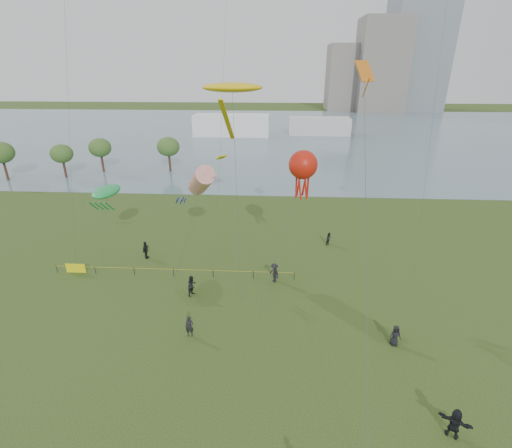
{
  "coord_description": "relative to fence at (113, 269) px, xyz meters",
  "views": [
    {
      "loc": [
        1.5,
        -16.49,
        19.43
      ],
      "look_at": [
        0.0,
        10.0,
        8.0
      ],
      "focal_mm": 26.0,
      "sensor_mm": 36.0,
      "label": 1
    }
  ],
  "objects": [
    {
      "name": "ground_plane",
      "position": [
        14.65,
        -14.98,
        -0.55
      ],
      "size": [
        400.0,
        400.0,
        0.0
      ],
      "primitive_type": "plane",
      "color": "#243912"
    },
    {
      "name": "lake",
      "position": [
        14.65,
        85.02,
        -0.53
      ],
      "size": [
        400.0,
        120.0,
        0.08
      ],
      "primitive_type": "cube",
      "color": "slate",
      "rests_on": "ground_plane"
    },
    {
      "name": "building_mid",
      "position": [
        60.65,
        147.02,
        18.45
      ],
      "size": [
        20.0,
        20.0,
        38.0
      ],
      "primitive_type": "cube",
      "color": "slate",
      "rests_on": "ground_plane"
    },
    {
      "name": "building_low",
      "position": [
        46.65,
        153.02,
        13.45
      ],
      "size": [
        16.0,
        18.0,
        28.0
      ],
      "primitive_type": "cube",
      "color": "slate",
      "rests_on": "ground_plane"
    },
    {
      "name": "pavilion_left",
      "position": [
        2.65,
        80.02,
        2.45
      ],
      "size": [
        22.0,
        8.0,
        6.0
      ],
      "primitive_type": "cube",
      "color": "white",
      "rests_on": "ground_plane"
    },
    {
      "name": "pavilion_right",
      "position": [
        28.65,
        83.02,
        1.95
      ],
      "size": [
        18.0,
        7.0,
        5.0
      ],
      "primitive_type": "cube",
      "color": "silver",
      "rests_on": "ground_plane"
    },
    {
      "name": "trees",
      "position": [
        -19.81,
        35.37,
        4.26
      ],
      "size": [
        32.52,
        11.8,
        6.94
      ],
      "color": "#372319",
      "rests_on": "ground_plane"
    },
    {
      "name": "fence",
      "position": [
        0.0,
        0.0,
        0.0
      ],
      "size": [
        24.07,
        0.07,
        1.05
      ],
      "color": "black",
      "rests_on": "ground_plane"
    },
    {
      "name": "spectator_a",
      "position": [
        8.73,
        -3.17,
        0.42
      ],
      "size": [
        1.09,
        1.18,
        1.95
      ],
      "primitive_type": "imported",
      "rotation": [
        0.0,
        0.0,
        1.1
      ],
      "color": "black",
      "rests_on": "ground_plane"
    },
    {
      "name": "spectator_b",
      "position": [
        16.17,
        -0.49,
        0.43
      ],
      "size": [
        1.34,
        1.45,
        1.96
      ],
      "primitive_type": "imported",
      "rotation": [
        0.0,
        0.0,
        -0.94
      ],
      "color": "black",
      "rests_on": "ground_plane"
    },
    {
      "name": "spectator_c",
      "position": [
        2.18,
        3.52,
        0.42
      ],
      "size": [
        0.62,
        1.19,
        1.95
      ],
      "primitive_type": "imported",
      "rotation": [
        0.0,
        0.0,
        1.44
      ],
      "color": "black",
      "rests_on": "ground_plane"
    },
    {
      "name": "spectator_d",
      "position": [
        25.28,
        -8.85,
        0.29
      ],
      "size": [
        0.89,
        0.63,
        1.7
      ],
      "primitive_type": "imported",
      "rotation": [
        0.0,
        0.0,
        0.11
      ],
      "color": "black",
      "rests_on": "ground_plane"
    },
    {
      "name": "spectator_e",
      "position": [
        26.44,
        -16.26,
        0.41
      ],
      "size": [
        1.84,
        1.39,
        1.94
      ],
      "primitive_type": "imported",
      "rotation": [
        0.0,
        0.0,
        2.62
      ],
      "color": "black",
      "rests_on": "ground_plane"
    },
    {
      "name": "spectator_f",
      "position": [
        9.72,
        -8.71,
        0.32
      ],
      "size": [
        0.67,
        0.47,
        1.75
      ],
      "primitive_type": "imported",
      "rotation": [
        0.0,
        0.0,
        0.09
      ],
      "color": "black",
      "rests_on": "ground_plane"
    },
    {
      "name": "spectator_g",
      "position": [
        22.46,
        7.87,
        0.22
      ],
      "size": [
        0.94,
        0.95,
        1.55
      ],
      "primitive_type": "imported",
      "rotation": [
        0.0,
        0.0,
        0.83
      ],
      "color": "black",
      "rests_on": "ground_plane"
    },
    {
      "name": "kite_stingray",
      "position": [
        12.02,
        3.72,
        16.95
      ],
      "size": [
        5.52,
        10.2,
        17.99
      ],
      "rotation": [
        0.0,
        0.0,
        -0.04
      ],
      "color": "#3F3F42"
    },
    {
      "name": "kite_windsock",
      "position": [
        8.95,
        2.35,
        8.66
      ],
      "size": [
        4.48,
        5.73,
        11.16
      ],
      "rotation": [
        0.0,
        0.0,
        -0.38
      ],
      "color": "#3F3F42"
    },
    {
      "name": "kite_creature",
      "position": [
        -1.19,
        3.67,
        6.95
      ],
      "size": [
        2.41,
        5.91,
        7.96
      ],
      "rotation": [
        0.0,
        0.0,
        -0.2
      ],
      "color": "#3F3F42"
    },
    {
      "name": "kite_octopus",
      "position": [
        18.39,
        -0.62,
        11.06
      ],
      "size": [
        4.46,
        5.35,
        12.9
      ],
      "rotation": [
        0.0,
        0.0,
        0.06
      ],
      "color": "#3F3F42"
    },
    {
      "name": "kite_delta",
      "position": [
        21.94,
        -4.84,
        17.45
      ],
      "size": [
        1.83,
        16.76,
        19.72
      ],
      "rotation": [
        0.0,
        0.0,
        -0.32
      ],
      "color": "#3F3F42"
    }
  ]
}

